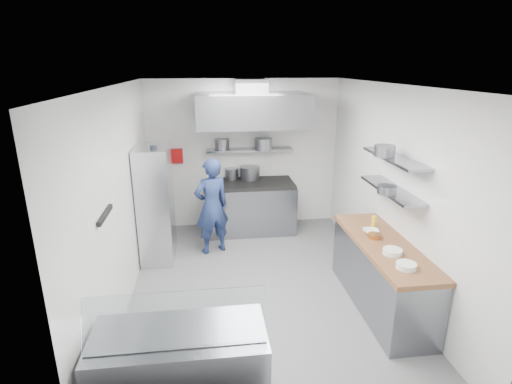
{
  "coord_description": "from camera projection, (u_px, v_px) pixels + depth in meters",
  "views": [
    {
      "loc": [
        -0.71,
        -4.94,
        3.04
      ],
      "look_at": [
        0.0,
        0.6,
        1.25
      ],
      "focal_mm": 28.0,
      "sensor_mm": 36.0,
      "label": 1
    }
  ],
  "objects": [
    {
      "name": "floor",
      "position": [
        261.0,
        288.0,
        5.68
      ],
      "size": [
        5.0,
        5.0,
        0.0
      ],
      "primitive_type": "plane",
      "color": "#565658",
      "rests_on": "ground"
    },
    {
      "name": "ceiling",
      "position": [
        262.0,
        85.0,
        4.82
      ],
      "size": [
        5.0,
        5.0,
        0.0
      ],
      "primitive_type": "plane",
      "rotation": [
        3.14,
        0.0,
        0.0
      ],
      "color": "silver",
      "rests_on": "wall_back"
    },
    {
      "name": "wall_back",
      "position": [
        243.0,
        154.0,
        7.61
      ],
      "size": [
        3.6,
        2.8,
        0.02
      ],
      "primitive_type": "cube",
      "rotation": [
        1.57,
        0.0,
        0.0
      ],
      "color": "white",
      "rests_on": "floor"
    },
    {
      "name": "wall_front",
      "position": [
        310.0,
        302.0,
        2.89
      ],
      "size": [
        3.6,
        2.8,
        0.02
      ],
      "primitive_type": "cube",
      "rotation": [
        -1.57,
        0.0,
        0.0
      ],
      "color": "white",
      "rests_on": "floor"
    },
    {
      "name": "wall_left",
      "position": [
        121.0,
        201.0,
        5.04
      ],
      "size": [
        2.8,
        5.0,
        0.02
      ],
      "primitive_type": "cube",
      "rotation": [
        1.57,
        0.0,
        1.57
      ],
      "color": "white",
      "rests_on": "floor"
    },
    {
      "name": "wall_right",
      "position": [
        392.0,
        190.0,
        5.47
      ],
      "size": [
        2.8,
        5.0,
        0.02
      ],
      "primitive_type": "cube",
      "rotation": [
        1.57,
        0.0,
        -1.57
      ],
      "color": "white",
      "rests_on": "floor"
    },
    {
      "name": "gas_range",
      "position": [
        251.0,
        208.0,
        7.54
      ],
      "size": [
        1.6,
        0.8,
        0.9
      ],
      "primitive_type": "cube",
      "color": "gray",
      "rests_on": "floor"
    },
    {
      "name": "cooktop",
      "position": [
        251.0,
        184.0,
        7.39
      ],
      "size": [
        1.57,
        0.78,
        0.06
      ],
      "primitive_type": "cube",
      "color": "black",
      "rests_on": "gas_range"
    },
    {
      "name": "stock_pot_left",
      "position": [
        232.0,
        174.0,
        7.58
      ],
      "size": [
        0.25,
        0.25,
        0.2
      ],
      "primitive_type": "cylinder",
      "color": "slate",
      "rests_on": "cooktop"
    },
    {
      "name": "stock_pot_mid",
      "position": [
        250.0,
        173.0,
        7.55
      ],
      "size": [
        0.37,
        0.37,
        0.24
      ],
      "primitive_type": "cylinder",
      "color": "slate",
      "rests_on": "cooktop"
    },
    {
      "name": "over_range_shelf",
      "position": [
        250.0,
        150.0,
        7.44
      ],
      "size": [
        1.6,
        0.3,
        0.04
      ],
      "primitive_type": "cube",
      "color": "gray",
      "rests_on": "wall_back"
    },
    {
      "name": "shelf_pot_a",
      "position": [
        222.0,
        144.0,
        7.42
      ],
      "size": [
        0.27,
        0.27,
        0.18
      ],
      "primitive_type": "cylinder",
      "color": "slate",
      "rests_on": "over_range_shelf"
    },
    {
      "name": "shelf_pot_b",
      "position": [
        264.0,
        144.0,
        7.28
      ],
      "size": [
        0.32,
        0.32,
        0.22
      ],
      "primitive_type": "cylinder",
      "color": "slate",
      "rests_on": "over_range_shelf"
    },
    {
      "name": "extractor_hood",
      "position": [
        252.0,
        110.0,
        6.81
      ],
      "size": [
        1.9,
        1.15,
        0.55
      ],
      "primitive_type": "cube",
      "color": "gray",
      "rests_on": "wall_back"
    },
    {
      "name": "hood_duct",
      "position": [
        250.0,
        86.0,
        6.9
      ],
      "size": [
        0.55,
        0.55,
        0.24
      ],
      "primitive_type": "cube",
      "color": "slate",
      "rests_on": "extractor_hood"
    },
    {
      "name": "red_firebox",
      "position": [
        177.0,
        156.0,
        7.4
      ],
      "size": [
        0.22,
        0.1,
        0.26
      ],
      "primitive_type": "cube",
      "color": "#A90D0F",
      "rests_on": "wall_back"
    },
    {
      "name": "chef",
      "position": [
        212.0,
        206.0,
        6.57
      ],
      "size": [
        0.7,
        0.59,
        1.62
      ],
      "primitive_type": "imported",
      "rotation": [
        0.0,
        0.0,
        3.53
      ],
      "color": "navy",
      "rests_on": "floor"
    },
    {
      "name": "wire_rack",
      "position": [
        156.0,
        203.0,
        6.36
      ],
      "size": [
        0.5,
        0.9,
        1.85
      ],
      "primitive_type": "cube",
      "color": "silver",
      "rests_on": "floor"
    },
    {
      "name": "rack_bin_a",
      "position": [
        155.0,
        216.0,
        6.16
      ],
      "size": [
        0.15,
        0.19,
        0.17
      ],
      "primitive_type": "cube",
      "color": "white",
      "rests_on": "wire_rack"
    },
    {
      "name": "rack_bin_b",
      "position": [
        155.0,
        179.0,
        6.34
      ],
      "size": [
        0.15,
        0.2,
        0.18
      ],
      "primitive_type": "cube",
      "color": "yellow",
      "rests_on": "wire_rack"
    },
    {
      "name": "rack_jar",
      "position": [
        154.0,
        152.0,
        5.94
      ],
      "size": [
        0.1,
        0.1,
        0.18
      ],
      "primitive_type": "cylinder",
      "color": "black",
      "rests_on": "wire_rack"
    },
    {
      "name": "knife_strip",
      "position": [
        105.0,
        215.0,
        4.14
      ],
      "size": [
        0.04,
        0.55,
        0.05
      ],
      "primitive_type": "cube",
      "color": "black",
      "rests_on": "wall_left"
    },
    {
      "name": "prep_counter_base",
      "position": [
        381.0,
        277.0,
        5.16
      ],
      "size": [
        0.62,
        2.0,
        0.84
      ],
      "primitive_type": "cube",
      "color": "gray",
      "rests_on": "floor"
    },
    {
      "name": "prep_counter_top",
      "position": [
        384.0,
        245.0,
        5.03
      ],
      "size": [
        0.65,
        2.04,
        0.06
      ],
      "primitive_type": "cube",
      "color": "brown",
      "rests_on": "prep_counter_base"
    },
    {
      "name": "plate_stack_a",
      "position": [
        406.0,
        266.0,
        4.38
      ],
      "size": [
        0.22,
        0.22,
        0.06
      ],
      "primitive_type": "cylinder",
      "color": "white",
      "rests_on": "prep_counter_top"
    },
    {
      "name": "plate_stack_b",
      "position": [
        392.0,
        252.0,
        4.72
      ],
      "size": [
        0.23,
        0.23,
        0.06
      ],
      "primitive_type": "cylinder",
      "color": "white",
      "rests_on": "prep_counter_top"
    },
    {
      "name": "copper_pan",
      "position": [
        374.0,
        236.0,
        5.15
      ],
      "size": [
        0.17,
        0.17,
        0.06
      ],
      "primitive_type": "cylinder",
      "color": "#B66F33",
      "rests_on": "prep_counter_top"
    },
    {
      "name": "squeeze_bottle",
      "position": [
        374.0,
        222.0,
        5.44
      ],
      "size": [
        0.06,
        0.06,
        0.18
      ],
      "primitive_type": "cylinder",
      "color": "yellow",
      "rests_on": "prep_counter_top"
    },
    {
      "name": "mixing_bowl",
      "position": [
        371.0,
        232.0,
        5.29
      ],
      "size": [
        0.24,
        0.24,
        0.05
      ],
      "primitive_type": "imported",
      "rotation": [
        0.0,
        0.0,
        -0.17
      ],
      "color": "white",
      "rests_on": "prep_counter_top"
    },
    {
      "name": "wall_shelf_lower",
      "position": [
        391.0,
        190.0,
        5.14
      ],
      "size": [
        0.3,
        1.3,
        0.04
      ],
      "primitive_type": "cube",
      "color": "gray",
      "rests_on": "wall_right"
    },
    {
      "name": "wall_shelf_upper",
      "position": [
        394.0,
        158.0,
        5.01
      ],
      "size": [
        0.3,
        1.3,
        0.04
      ],
      "primitive_type": "cube",
      "color": "gray",
      "rests_on": "wall_right"
    },
    {
      "name": "shelf_pot_c",
      "position": [
        387.0,
        190.0,
        4.91
      ],
      "size": [
        0.24,
        0.24,
        0.1
      ],
      "primitive_type": "cylinder",
      "color": "slate",
      "rests_on": "wall_shelf_lower"
    },
    {
      "name": "shelf_pot_d",
      "position": [
        385.0,
        151.0,
        4.99
      ],
      "size": [
        0.26,
        0.26,
        0.14
      ],
      "primitive_type": "cylinder",
      "color": "slate",
      "rests_on": "wall_shelf_upper"
    },
    {
      "name": "display_case",
      "position": [
        181.0,
        373.0,
        3.54
      ],
      "size": [
        1.5,
        0.7,
        0.85
      ],
      "primitive_type": "cube",
      "color": "gray",
      "rests_on": "floor"
    },
    {
      "name": "display_glass",
      "position": [
        176.0,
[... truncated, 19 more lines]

